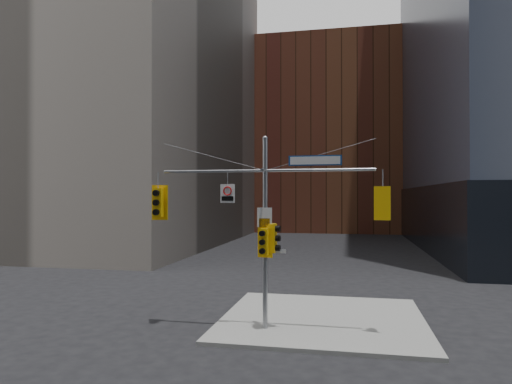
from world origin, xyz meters
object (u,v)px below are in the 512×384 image
at_px(signal_assembly, 265,213).
at_px(regulatory_sign_arm, 228,193).
at_px(traffic_light_east_arm, 383,203).
at_px(traffic_light_pole_front, 264,242).
at_px(street_sign_blade, 315,160).
at_px(traffic_light_pole_side, 274,238).
at_px(traffic_light_west_arm, 158,203).

relative_size(signal_assembly, regulatory_sign_arm, 11.26).
relative_size(traffic_light_east_arm, traffic_light_pole_front, 1.00).
xyz_separation_m(signal_assembly, traffic_light_east_arm, (4.23, 0.00, 0.38)).
relative_size(traffic_light_pole_front, street_sign_blade, 0.62).
distance_m(signal_assembly, traffic_light_pole_side, 0.98).
distance_m(traffic_light_west_arm, regulatory_sign_arm, 2.84).
bearing_deg(signal_assembly, traffic_light_east_arm, 0.02).
bearing_deg(street_sign_blade, traffic_light_west_arm, -179.85).
distance_m(traffic_light_pole_side, street_sign_blade, 3.24).
bearing_deg(traffic_light_west_arm, signal_assembly, -2.07).
height_order(traffic_light_west_arm, traffic_light_east_arm, traffic_light_west_arm).
bearing_deg(traffic_light_west_arm, traffic_light_pole_front, -5.66).
xyz_separation_m(traffic_light_west_arm, street_sign_blade, (6.10, -0.01, 1.55)).
height_order(traffic_light_east_arm, regulatory_sign_arm, regulatory_sign_arm).
bearing_deg(traffic_light_pole_side, regulatory_sign_arm, 97.65).
bearing_deg(signal_assembly, traffic_light_west_arm, 179.82).
xyz_separation_m(traffic_light_pole_front, regulatory_sign_arm, (-1.44, 0.25, 1.79)).
distance_m(signal_assembly, traffic_light_pole_front, 1.07).
height_order(traffic_light_west_arm, street_sign_blade, street_sign_blade).
bearing_deg(street_sign_blade, traffic_light_east_arm, 0.20).
bearing_deg(street_sign_blade, traffic_light_pole_side, -179.68).
height_order(traffic_light_east_arm, street_sign_blade, street_sign_blade).
bearing_deg(traffic_light_pole_front, traffic_light_pole_side, 47.60).
xyz_separation_m(street_sign_blade, regulatory_sign_arm, (-3.29, -0.02, -1.18)).
height_order(traffic_light_east_arm, traffic_light_pole_front, traffic_light_east_arm).
bearing_deg(traffic_light_east_arm, traffic_light_pole_side, 11.11).
height_order(traffic_light_east_arm, traffic_light_pole_side, traffic_light_east_arm).
distance_m(traffic_light_west_arm, street_sign_blade, 6.30).
bearing_deg(regulatory_sign_arm, traffic_light_pole_side, 6.63).
distance_m(traffic_light_pole_front, street_sign_blade, 3.51).
relative_size(street_sign_blade, regulatory_sign_arm, 2.71).
xyz_separation_m(traffic_light_pole_side, street_sign_blade, (1.52, 0.00, 2.86)).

